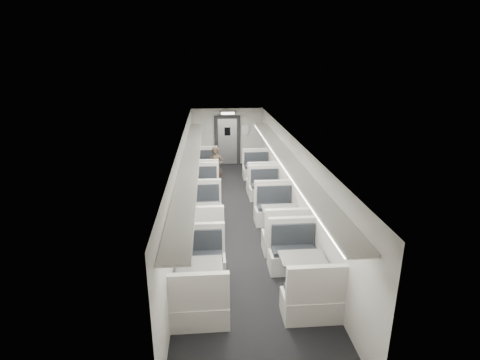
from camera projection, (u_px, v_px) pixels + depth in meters
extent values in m
cube|color=black|center=(238.00, 223.00, 10.71)|extent=(3.00, 12.00, 0.12)
cube|color=silver|center=(238.00, 136.00, 9.91)|extent=(3.00, 12.00, 0.12)
cube|color=#B9B5AD|center=(227.00, 136.00, 16.04)|extent=(3.00, 0.12, 2.40)
cube|color=#B9B5AD|center=(276.00, 337.00, 4.58)|extent=(3.00, 0.12, 2.40)
cube|color=#B9B5AD|center=(181.00, 182.00, 10.19)|extent=(0.12, 12.00, 2.40)
cube|color=#B9B5AD|center=(294.00, 180.00, 10.43)|extent=(0.12, 12.00, 2.40)
cube|color=#BCB7B1|center=(204.00, 183.00, 13.13)|extent=(1.05, 0.59, 0.45)
cube|color=black|center=(204.00, 176.00, 13.08)|extent=(0.93, 0.47, 0.10)
cube|color=#BCB7B1|center=(203.00, 170.00, 12.75)|extent=(1.05, 0.12, 0.70)
cube|color=#BCB7B1|center=(204.00, 171.00, 14.60)|extent=(1.05, 0.59, 0.45)
cube|color=black|center=(204.00, 164.00, 14.49)|extent=(0.93, 0.47, 0.10)
cube|color=#BCB7B1|center=(204.00, 155.00, 14.62)|extent=(1.05, 0.12, 0.70)
cylinder|color=silver|center=(204.00, 174.00, 13.83)|extent=(0.10, 0.10, 0.69)
cylinder|color=silver|center=(204.00, 182.00, 13.93)|extent=(0.36, 0.36, 0.03)
cube|color=slate|center=(204.00, 164.00, 13.71)|extent=(0.87, 0.60, 0.04)
cube|color=#BCB7B1|center=(203.00, 206.00, 11.15)|extent=(1.02, 0.57, 0.43)
cube|color=black|center=(203.00, 198.00, 11.09)|extent=(0.90, 0.45, 0.10)
cube|color=#BCB7B1|center=(202.00, 191.00, 10.78)|extent=(1.02, 0.12, 0.67)
cube|color=#BCB7B1|center=(204.00, 189.00, 12.56)|extent=(1.02, 0.57, 0.43)
cube|color=black|center=(203.00, 182.00, 12.45)|extent=(0.90, 0.45, 0.10)
cube|color=#BCB7B1|center=(203.00, 172.00, 12.59)|extent=(1.02, 0.12, 0.67)
cylinder|color=silver|center=(203.00, 194.00, 11.82)|extent=(0.10, 0.10, 0.66)
cylinder|color=silver|center=(204.00, 203.00, 11.92)|extent=(0.35, 0.35, 0.03)
cube|color=slate|center=(203.00, 183.00, 11.70)|extent=(0.84, 0.58, 0.04)
cube|color=#BCB7B1|center=(202.00, 239.00, 9.15)|extent=(1.07, 0.60, 0.45)
cube|color=black|center=(202.00, 228.00, 9.09)|extent=(0.95, 0.47, 0.10)
cube|color=#BCB7B1|center=(201.00, 221.00, 8.76)|extent=(1.07, 0.12, 0.71)
cube|color=#BCB7B1|center=(203.00, 213.00, 10.64)|extent=(1.07, 0.60, 0.45)
cube|color=black|center=(203.00, 204.00, 10.53)|extent=(0.95, 0.47, 0.10)
cube|color=#BCB7B1|center=(202.00, 191.00, 10.67)|extent=(1.07, 0.12, 0.71)
cylinder|color=silver|center=(202.00, 221.00, 9.86)|extent=(0.10, 0.10, 0.70)
cylinder|color=silver|center=(203.00, 232.00, 9.96)|extent=(0.36, 0.36, 0.03)
cube|color=slate|center=(202.00, 207.00, 9.74)|extent=(0.89, 0.61, 0.04)
cube|color=#BCB7B1|center=(200.00, 312.00, 6.55)|extent=(1.03, 0.57, 0.44)
cube|color=black|center=(199.00, 298.00, 6.49)|extent=(0.91, 0.46, 0.10)
cube|color=#BCB7B1|center=(199.00, 291.00, 6.18)|extent=(1.03, 0.12, 0.68)
cube|color=#BCB7B1|center=(201.00, 266.00, 7.98)|extent=(1.03, 0.57, 0.44)
cube|color=black|center=(201.00, 255.00, 7.87)|extent=(0.91, 0.46, 0.10)
cube|color=#BCB7B1|center=(201.00, 238.00, 8.01)|extent=(1.03, 0.12, 0.68)
cylinder|color=silver|center=(200.00, 281.00, 7.23)|extent=(0.10, 0.10, 0.67)
cylinder|color=silver|center=(201.00, 295.00, 7.33)|extent=(0.35, 0.35, 0.03)
cube|color=slate|center=(200.00, 264.00, 7.11)|extent=(0.86, 0.58, 0.04)
cube|color=#BCB7B1|center=(262.00, 186.00, 12.90)|extent=(1.04, 0.58, 0.44)
cube|color=black|center=(262.00, 178.00, 12.85)|extent=(0.92, 0.46, 0.10)
cube|color=#BCB7B1|center=(263.00, 172.00, 12.53)|extent=(1.04, 0.12, 0.68)
cube|color=#BCB7B1|center=(256.00, 173.00, 14.35)|extent=(1.04, 0.58, 0.44)
cube|color=black|center=(257.00, 166.00, 14.23)|extent=(0.92, 0.46, 0.10)
cube|color=#BCB7B1|center=(256.00, 157.00, 14.37)|extent=(1.04, 0.12, 0.68)
cylinder|color=silver|center=(259.00, 176.00, 13.59)|extent=(0.10, 0.10, 0.67)
cylinder|color=silver|center=(259.00, 184.00, 13.69)|extent=(0.35, 0.35, 0.03)
cube|color=slate|center=(259.00, 166.00, 13.47)|extent=(0.86, 0.59, 0.04)
cube|color=#BCB7B1|center=(272.00, 210.00, 10.89)|extent=(1.01, 0.56, 0.43)
cube|color=black|center=(272.00, 201.00, 10.83)|extent=(0.90, 0.45, 0.10)
cube|color=#BCB7B1|center=(274.00, 195.00, 10.52)|extent=(1.01, 0.11, 0.67)
cube|color=#BCB7B1|center=(265.00, 192.00, 12.29)|extent=(1.01, 0.56, 0.43)
cube|color=black|center=(265.00, 185.00, 12.19)|extent=(0.90, 0.45, 0.10)
cube|color=#BCB7B1|center=(264.00, 175.00, 12.32)|extent=(1.01, 0.11, 0.67)
cylinder|color=silver|center=(268.00, 197.00, 11.56)|extent=(0.10, 0.10, 0.66)
cylinder|color=silver|center=(268.00, 207.00, 11.65)|extent=(0.34, 0.34, 0.03)
cube|color=slate|center=(268.00, 186.00, 11.44)|extent=(0.84, 0.57, 0.04)
cube|color=#BCB7B1|center=(286.00, 242.00, 8.97)|extent=(1.09, 0.61, 0.46)
cube|color=black|center=(286.00, 231.00, 8.91)|extent=(0.97, 0.48, 0.10)
cube|color=#BCB7B1|center=(288.00, 223.00, 8.58)|extent=(1.09, 0.12, 0.72)
cube|color=#BCB7B1|center=(274.00, 215.00, 10.49)|extent=(1.09, 0.61, 0.46)
cube|color=black|center=(275.00, 206.00, 10.37)|extent=(0.97, 0.48, 0.10)
cube|color=#BCB7B1|center=(274.00, 193.00, 10.52)|extent=(1.09, 0.12, 0.72)
cylinder|color=silver|center=(280.00, 223.00, 9.69)|extent=(0.10, 0.10, 0.71)
cylinder|color=silver|center=(279.00, 235.00, 9.80)|extent=(0.37, 0.37, 0.03)
cube|color=slate|center=(280.00, 209.00, 9.57)|extent=(0.91, 0.62, 0.04)
cube|color=#BCB7B1|center=(312.00, 305.00, 6.71)|extent=(1.06, 0.59, 0.45)
cube|color=black|center=(312.00, 291.00, 6.65)|extent=(0.94, 0.47, 0.10)
cube|color=#BCB7B1|center=(317.00, 284.00, 6.33)|extent=(1.06, 0.12, 0.70)
cube|color=#BCB7B1|center=(293.00, 260.00, 8.19)|extent=(1.06, 0.59, 0.45)
cube|color=black|center=(294.00, 250.00, 8.08)|extent=(0.94, 0.47, 0.10)
cube|color=#BCB7B1|center=(292.00, 232.00, 8.21)|extent=(1.06, 0.12, 0.70)
cylinder|color=silver|center=(302.00, 275.00, 7.41)|extent=(0.10, 0.10, 0.69)
cylinder|color=silver|center=(301.00, 289.00, 7.52)|extent=(0.36, 0.36, 0.03)
cube|color=slate|center=(303.00, 258.00, 7.29)|extent=(0.88, 0.60, 0.04)
imported|color=black|center=(216.00, 167.00, 13.19)|extent=(0.59, 0.44, 1.48)
cube|color=black|center=(189.00, 148.00, 13.37)|extent=(0.02, 1.18, 0.84)
cube|color=black|center=(186.00, 165.00, 11.28)|extent=(0.02, 1.18, 0.84)
cube|color=black|center=(181.00, 190.00, 9.20)|extent=(0.02, 1.18, 0.84)
cube|color=black|center=(173.00, 229.00, 7.12)|extent=(0.02, 1.18, 0.84)
cube|color=#BCB7B1|center=(191.00, 160.00, 9.70)|extent=(0.46, 10.40, 0.05)
cube|color=white|center=(198.00, 161.00, 9.73)|extent=(0.05, 10.20, 0.04)
cube|color=#BCB7B1|center=(286.00, 158.00, 9.90)|extent=(0.46, 10.40, 0.05)
cube|color=white|center=(279.00, 160.00, 9.90)|extent=(0.05, 10.20, 0.04)
cube|color=black|center=(227.00, 140.00, 15.98)|extent=(1.10, 0.10, 2.10)
cube|color=silver|center=(227.00, 142.00, 15.97)|extent=(0.80, 0.05, 1.95)
cube|color=black|center=(227.00, 131.00, 15.79)|extent=(0.25, 0.02, 0.35)
cube|color=black|center=(228.00, 113.00, 15.13)|extent=(0.62, 0.10, 0.16)
cube|color=silver|center=(228.00, 113.00, 15.07)|extent=(0.54, 0.02, 0.10)
cube|color=silver|center=(245.00, 130.00, 15.88)|extent=(0.32, 0.02, 0.40)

